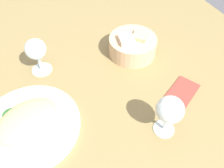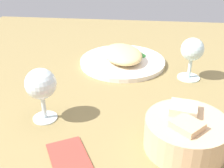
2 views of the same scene
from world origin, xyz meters
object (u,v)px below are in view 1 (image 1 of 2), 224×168
(plate, at_px, (29,126))
(wine_glass_near, at_px, (170,111))
(folded_napkin, at_px, (183,91))
(bread_basket, at_px, (133,45))
(wine_glass_far, at_px, (36,51))

(plate, distance_m, wine_glass_near, 0.38)
(plate, height_order, folded_napkin, plate)
(bread_basket, height_order, wine_glass_far, wine_glass_far)
(bread_basket, distance_m, wine_glass_near, 0.32)
(bread_basket, height_order, wine_glass_near, wine_glass_near)
(wine_glass_near, bearing_deg, plate, 154.54)
(wine_glass_near, distance_m, wine_glass_far, 0.44)
(folded_napkin, bearing_deg, plate, 143.11)
(bread_basket, xyz_separation_m, folded_napkin, (0.06, -0.22, -0.03))
(wine_glass_near, xyz_separation_m, folded_napkin, (0.13, 0.09, -0.08))
(wine_glass_far, height_order, folded_napkin, wine_glass_far)
(bread_basket, relative_size, wine_glass_far, 1.32)
(bread_basket, height_order, folded_napkin, bread_basket)
(plate, relative_size, bread_basket, 1.70)
(bread_basket, xyz_separation_m, wine_glass_near, (-0.07, -0.31, 0.05))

